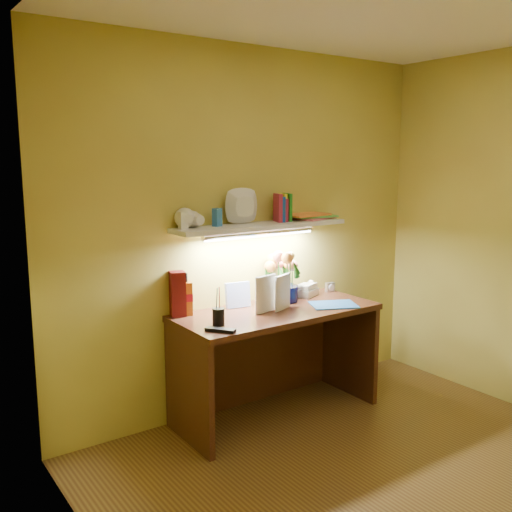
% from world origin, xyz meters
% --- Properties ---
extents(ground, '(3.00, 3.00, 0.00)m').
position_xyz_m(ground, '(0.00, 0.00, 0.00)').
color(ground, '#503218').
rests_on(ground, ground).
extents(desk, '(1.40, 0.60, 0.75)m').
position_xyz_m(desk, '(0.00, 1.20, 0.38)').
color(desk, '#371D0F').
rests_on(desk, ground).
extents(flower_bouquet, '(0.27, 0.27, 0.39)m').
position_xyz_m(flower_bouquet, '(0.18, 1.37, 0.94)').
color(flower_bouquet, '#07093B').
rests_on(flower_bouquet, desk).
extents(telephone, '(0.21, 0.19, 0.10)m').
position_xyz_m(telephone, '(0.41, 1.39, 0.80)').
color(telephone, '#EEE8C9').
rests_on(telephone, desk).
extents(desk_clock, '(0.07, 0.04, 0.07)m').
position_xyz_m(desk_clock, '(0.65, 1.38, 0.78)').
color(desk_clock, silver).
rests_on(desk_clock, desk).
extents(whisky_bottle, '(0.09, 0.09, 0.28)m').
position_xyz_m(whisky_bottle, '(-0.56, 1.44, 0.89)').
color(whisky_bottle, '#9D4E0E').
rests_on(whisky_bottle, desk).
extents(whisky_box, '(0.12, 0.12, 0.29)m').
position_xyz_m(whisky_box, '(-0.62, 1.44, 0.90)').
color(whisky_box, '#510D0D').
rests_on(whisky_box, desk).
extents(pen_cup, '(0.09, 0.09, 0.18)m').
position_xyz_m(pen_cup, '(-0.51, 1.12, 0.84)').
color(pen_cup, black).
rests_on(pen_cup, desk).
extents(art_card, '(0.18, 0.06, 0.17)m').
position_xyz_m(art_card, '(-0.18, 1.40, 0.84)').
color(art_card, silver).
rests_on(art_card, desk).
extents(tv_remote, '(0.15, 0.18, 0.02)m').
position_xyz_m(tv_remote, '(-0.57, 1.00, 0.76)').
color(tv_remote, black).
rests_on(tv_remote, desk).
extents(blue_folder, '(0.38, 0.34, 0.01)m').
position_xyz_m(blue_folder, '(0.39, 1.06, 0.75)').
color(blue_folder, blue).
rests_on(blue_folder, desk).
extents(desk_book_a, '(0.19, 0.05, 0.25)m').
position_xyz_m(desk_book_a, '(-0.19, 1.17, 0.87)').
color(desk_book_a, silver).
rests_on(desk_book_a, desk).
extents(desk_book_b, '(0.17, 0.08, 0.24)m').
position_xyz_m(desk_book_b, '(-0.04, 1.15, 0.87)').
color(desk_book_b, white).
rests_on(desk_book_b, desk).
extents(wall_shelf, '(1.32, 0.33, 0.23)m').
position_xyz_m(wall_shelf, '(-0.01, 1.39, 1.34)').
color(wall_shelf, white).
rests_on(wall_shelf, ground).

